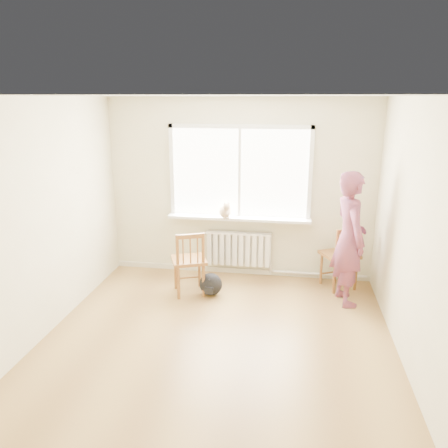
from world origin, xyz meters
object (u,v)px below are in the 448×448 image
at_px(chair_right, 342,257).
at_px(backpack, 211,284).
at_px(cat, 225,211).
at_px(chair_left, 189,263).
at_px(person, 349,239).

relative_size(chair_right, backpack, 2.92).
bearing_deg(cat, chair_left, -139.29).
relative_size(chair_left, backpack, 2.87).
bearing_deg(cat, chair_right, -24.20).
height_order(person, backpack, person).
bearing_deg(chair_left, person, 161.07).
xyz_separation_m(chair_right, person, (0.03, -0.43, 0.42)).
bearing_deg(chair_right, backpack, -11.68).
distance_m(chair_left, backpack, 0.43).
height_order(chair_left, cat, cat).
bearing_deg(chair_right, chair_left, -13.40).
distance_m(chair_right, cat, 1.81).
distance_m(chair_right, person, 0.60).
distance_m(chair_right, backpack, 1.91).
relative_size(chair_left, person, 0.52).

